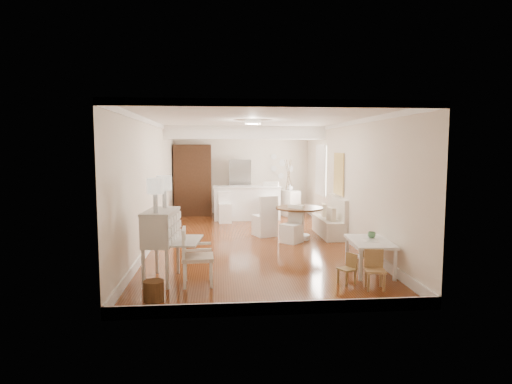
{
  "coord_description": "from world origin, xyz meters",
  "views": [
    {
      "loc": [
        -0.74,
        -9.88,
        2.19
      ],
      "look_at": [
        0.14,
        0.3,
        1.14
      ],
      "focal_mm": 30.0,
      "sensor_mm": 36.0,
      "label": 1
    }
  ],
  "objects": [
    {
      "name": "slip_chair_far",
      "position": [
        0.38,
        0.62,
        0.51
      ],
      "size": [
        0.64,
        0.65,
        1.02
      ],
      "primitive_type": "cube",
      "rotation": [
        0.0,
        0.0,
        -2.75
      ],
      "color": "white",
      "rests_on": "ground"
    },
    {
      "name": "bar_stool_right",
      "position": [
        0.76,
        2.79,
        0.58
      ],
      "size": [
        0.6,
        0.6,
        1.17
      ],
      "primitive_type": "cube",
      "rotation": [
        0.0,
        0.0,
        -0.36
      ],
      "color": "white",
      "rests_on": "ground"
    },
    {
      "name": "room",
      "position": [
        0.04,
        0.32,
        1.98
      ],
      "size": [
        9.0,
        9.04,
        2.82
      ],
      "color": "brown",
      "rests_on": "ground"
    },
    {
      "name": "breakfast_counter",
      "position": [
        0.1,
        3.1,
        0.52
      ],
      "size": [
        2.05,
        0.65,
        1.03
      ],
      "primitive_type": "cube",
      "color": "white",
      "rests_on": "ground"
    },
    {
      "name": "dining_table",
      "position": [
        1.17,
        0.16,
        0.39
      ],
      "size": [
        1.15,
        1.15,
        0.77
      ],
      "primitive_type": "cylinder",
      "rotation": [
        0.0,
        0.0,
        0.02
      ],
      "color": "#4C2F18",
      "rests_on": "ground"
    },
    {
      "name": "bar_stool_left",
      "position": [
        -0.58,
        2.57,
        0.45
      ],
      "size": [
        0.38,
        0.38,
        0.9
      ],
      "primitive_type": "cube",
      "rotation": [
        0.0,
        0.0,
        0.06
      ],
      "color": "white",
      "rests_on": "ground"
    },
    {
      "name": "branch_vase",
      "position": [
        1.53,
        3.7,
        0.94
      ],
      "size": [
        0.21,
        0.21,
        0.21
      ],
      "primitive_type": "imported",
      "rotation": [
        0.0,
        0.0,
        0.03
      ],
      "color": "silver",
      "rests_on": "sideboard"
    },
    {
      "name": "sideboard",
      "position": [
        1.49,
        3.72,
        0.42
      ],
      "size": [
        0.68,
        0.95,
        0.83
      ],
      "primitive_type": "cube",
      "rotation": [
        0.0,
        0.0,
        0.37
      ],
      "color": "white",
      "rests_on": "ground"
    },
    {
      "name": "slip_chair_near",
      "position": [
        0.92,
        -0.21,
        0.43
      ],
      "size": [
        0.59,
        0.59,
        0.87
      ],
      "primitive_type": "cube",
      "rotation": [
        0.0,
        0.0,
        -0.75
      ],
      "color": "white",
      "rests_on": "ground"
    },
    {
      "name": "fridge",
      "position": [
        0.3,
        4.15,
        0.9
      ],
      "size": [
        0.75,
        0.65,
        1.8
      ],
      "primitive_type": "imported",
      "color": "silver",
      "rests_on": "ground"
    },
    {
      "name": "pencil_cup",
      "position": [
        2.0,
        -2.49,
        0.62
      ],
      "size": [
        0.14,
        0.14,
        0.11
      ],
      "primitive_type": "imported",
      "rotation": [
        0.0,
        0.0,
        -0.01
      ],
      "color": "#528C5B",
      "rests_on": "kids_table"
    },
    {
      "name": "kids_table",
      "position": [
        1.9,
        -2.68,
        0.28
      ],
      "size": [
        0.77,
        1.19,
        0.57
      ],
      "primitive_type": "cube",
      "rotation": [
        0.0,
        0.0,
        -0.08
      ],
      "color": "white",
      "rests_on": "ground"
    },
    {
      "name": "secretary_bureau",
      "position": [
        -1.7,
        -2.88,
        0.59
      ],
      "size": [
        1.02,
        1.04,
        1.19
      ],
      "primitive_type": "cube",
      "rotation": [
        0.0,
        0.0,
        -0.11
      ],
      "color": "beige",
      "rests_on": "ground"
    },
    {
      "name": "pantry_cabinet",
      "position": [
        -1.6,
        4.18,
        1.15
      ],
      "size": [
        1.2,
        0.6,
        2.3
      ],
      "primitive_type": "cube",
      "color": "#381E11",
      "rests_on": "ground"
    },
    {
      "name": "gustavian_armchair",
      "position": [
        -1.09,
        -3.13,
        0.46
      ],
      "size": [
        0.55,
        0.55,
        0.92
      ],
      "primitive_type": "cube",
      "rotation": [
        0.0,
        0.0,
        1.61
      ],
      "color": "white",
      "rests_on": "ground"
    },
    {
      "name": "kids_chair_b",
      "position": [
        1.69,
        -2.53,
        0.26
      ],
      "size": [
        0.26,
        0.26,
        0.52
      ],
      "primitive_type": "cube",
      "rotation": [
        0.0,
        0.0,
        -1.61
      ],
      "color": "#AD864E",
      "rests_on": "ground"
    },
    {
      "name": "kids_chair_a",
      "position": [
        1.3,
        -3.29,
        0.25
      ],
      "size": [
        0.33,
        0.33,
        0.5
      ],
      "primitive_type": "cube",
      "rotation": [
        0.0,
        0.0,
        -1.09
      ],
      "color": "#9C7B47",
      "rests_on": "ground"
    },
    {
      "name": "banquette",
      "position": [
        1.99,
        0.5,
        0.49
      ],
      "size": [
        0.52,
        1.6,
        0.98
      ],
      "primitive_type": "cube",
      "color": "silver",
      "rests_on": "ground"
    },
    {
      "name": "kids_chair_c",
      "position": [
        1.66,
        -3.6,
        0.31
      ],
      "size": [
        0.34,
        0.34,
        0.61
      ],
      "primitive_type": "cube",
      "rotation": [
        0.0,
        0.0,
        -0.17
      ],
      "color": "#A27949",
      "rests_on": "ground"
    },
    {
      "name": "wicker_basket",
      "position": [
        -1.69,
        -3.83,
        0.15
      ],
      "size": [
        0.37,
        0.37,
        0.29
      ],
      "primitive_type": "cylinder",
      "rotation": [
        0.0,
        0.0,
        0.32
      ],
      "color": "#54341A",
      "rests_on": "ground"
    }
  ]
}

